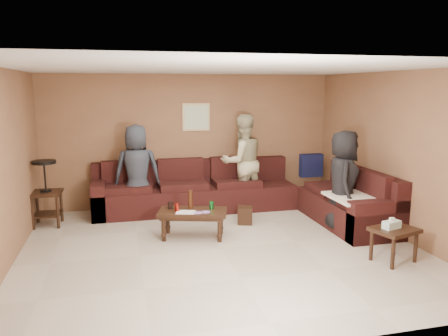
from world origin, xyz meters
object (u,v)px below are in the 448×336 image
at_px(coffee_table, 193,214).
at_px(end_table_left, 46,192).
at_px(person_left, 137,171).
at_px(side_table_right, 394,233).
at_px(person_middle, 242,162).
at_px(person_right, 343,181).
at_px(waste_bin, 245,215).
at_px(sectional_sofa, 246,197).

xyz_separation_m(coffee_table, end_table_left, (-2.23, 1.14, 0.21)).
xyz_separation_m(end_table_left, person_left, (1.49, 0.21, 0.25)).
relative_size(end_table_left, side_table_right, 1.66).
distance_m(person_middle, person_right, 2.02).
bearing_deg(person_left, waste_bin, 154.16).
height_order(sectional_sofa, coffee_table, sectional_sofa).
bearing_deg(side_table_right, person_right, 90.27).
bearing_deg(sectional_sofa, end_table_left, 176.74).
xyz_separation_m(side_table_right, person_left, (-3.13, 2.90, 0.42)).
bearing_deg(coffee_table, person_left, 118.79).
xyz_separation_m(waste_bin, person_middle, (0.22, 0.97, 0.74)).
relative_size(coffee_table, side_table_right, 1.71).
bearing_deg(person_left, end_table_left, 9.55).
xyz_separation_m(end_table_left, person_right, (4.61, -1.34, 0.23)).
height_order(end_table_left, person_right, person_right).
distance_m(coffee_table, person_middle, 1.94).
xyz_separation_m(waste_bin, person_left, (-1.71, 0.89, 0.67)).
xyz_separation_m(person_left, person_middle, (1.94, 0.09, 0.07)).
distance_m(sectional_sofa, end_table_left, 3.37).
xyz_separation_m(coffee_table, person_middle, (1.19, 1.44, 0.52)).
bearing_deg(person_middle, waste_bin, 66.64).
bearing_deg(person_right, person_middle, 60.15).
bearing_deg(waste_bin, person_middle, 76.97).
height_order(coffee_table, person_left, person_left).
bearing_deg(person_right, sectional_sofa, 71.77).
height_order(side_table_right, waste_bin, side_table_right).
height_order(sectional_sofa, person_right, person_right).
bearing_deg(coffee_table, waste_bin, 25.85).
bearing_deg(person_right, side_table_right, -155.67).
distance_m(coffee_table, waste_bin, 1.10).
height_order(coffee_table, waste_bin, coffee_table).
distance_m(side_table_right, person_right, 1.42).
height_order(end_table_left, side_table_right, end_table_left).
relative_size(side_table_right, person_right, 0.41).
xyz_separation_m(side_table_right, person_middle, (-1.20, 2.99, 0.49)).
bearing_deg(person_right, waste_bin, 89.02).
relative_size(coffee_table, person_left, 0.69).
bearing_deg(person_right, person_left, 87.75).
height_order(person_left, person_middle, person_middle).
distance_m(coffee_table, person_right, 2.43).
relative_size(person_middle, person_right, 1.11).
relative_size(sectional_sofa, coffee_table, 4.15).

